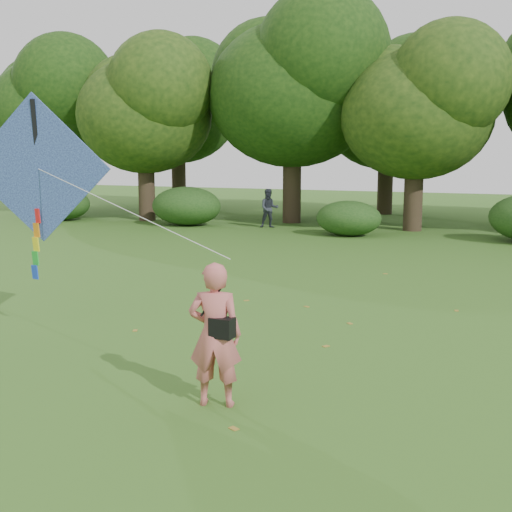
% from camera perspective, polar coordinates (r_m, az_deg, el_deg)
% --- Properties ---
extents(ground, '(100.00, 100.00, 0.00)m').
position_cam_1_polar(ground, '(9.19, 1.75, -11.56)').
color(ground, '#265114').
rests_on(ground, ground).
extents(man_kite_flyer, '(0.79, 0.64, 1.89)m').
position_cam_1_polar(man_kite_flyer, '(8.30, -3.66, -6.99)').
color(man_kite_flyer, '#C5605C').
rests_on(man_kite_flyer, ground).
extents(bystander_left, '(1.06, 0.99, 1.75)m').
position_cam_1_polar(bystander_left, '(28.87, 1.18, 4.26)').
color(bystander_left, '#292E37').
rests_on(bystander_left, ground).
extents(crossbody_bag, '(0.43, 0.20, 0.73)m').
position_cam_1_polar(crossbody_bag, '(8.19, -3.05, -6.30)').
color(crossbody_bag, black).
rests_on(crossbody_bag, ground).
extents(flying_kite, '(5.97, 2.28, 3.32)m').
position_cam_1_polar(flying_kite, '(12.06, -18.79, 7.17)').
color(flying_kite, '#2856B0').
rests_on(flying_kite, ground).
extents(shrub_band, '(39.15, 3.22, 1.88)m').
position_cam_1_polar(shrub_band, '(25.97, 15.53, 3.37)').
color(shrub_band, '#264919').
rests_on(shrub_band, ground).
extents(fallen_leaves, '(8.45, 11.95, 0.01)m').
position_cam_1_polar(fallen_leaves, '(11.46, 8.09, -7.43)').
color(fallen_leaves, olive).
rests_on(fallen_leaves, ground).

